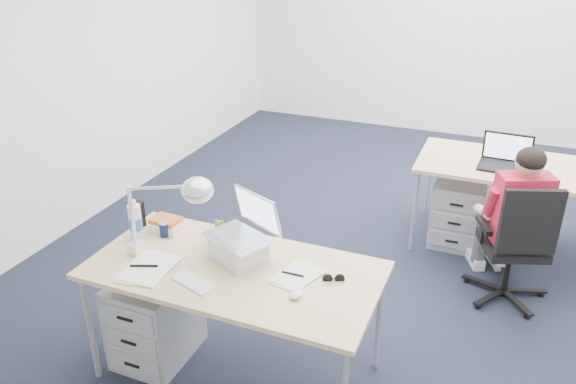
{
  "coord_description": "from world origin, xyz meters",
  "views": [
    {
      "loc": [
        0.42,
        -3.71,
        2.41
      ],
      "look_at": [
        -0.84,
        -0.64,
        0.85
      ],
      "focal_mm": 35.0,
      "sensor_mm": 36.0,
      "label": 1
    }
  ],
  "objects_px": {
    "office_chair": "(510,266)",
    "bear_figurine": "(219,230)",
    "drawer_pedestal_far": "(458,211)",
    "silver_laptop": "(238,230)",
    "drawer_pedestal_near": "(155,317)",
    "book_stack": "(166,224)",
    "cordless_phone": "(141,214)",
    "seated_person": "(511,218)",
    "headphones": "(225,239)",
    "sunglasses": "(334,279)",
    "dark_laptop": "(506,152)",
    "desk_far": "(523,171)",
    "desk_lamp": "(157,214)",
    "computer_mouse": "(296,294)",
    "wireless_keyboard": "(194,282)",
    "desk_near": "(234,275)",
    "water_bottle": "(135,219)",
    "can_koozie": "(164,229)"
  },
  "relations": [
    {
      "from": "silver_laptop",
      "to": "can_koozie",
      "type": "relative_size",
      "value": 3.8
    },
    {
      "from": "desk_near",
      "to": "silver_laptop",
      "type": "height_order",
      "value": "silver_laptop"
    },
    {
      "from": "drawer_pedestal_far",
      "to": "desk_lamp",
      "type": "bearing_deg",
      "value": -122.91
    },
    {
      "from": "desk_lamp",
      "to": "book_stack",
      "type": "bearing_deg",
      "value": 117.53
    },
    {
      "from": "drawer_pedestal_far",
      "to": "computer_mouse",
      "type": "bearing_deg",
      "value": -104.5
    },
    {
      "from": "desk_far",
      "to": "drawer_pedestal_far",
      "type": "bearing_deg",
      "value": -174.06
    },
    {
      "from": "drawer_pedestal_near",
      "to": "bear_figurine",
      "type": "height_order",
      "value": "bear_figurine"
    },
    {
      "from": "headphones",
      "to": "cordless_phone",
      "type": "distance_m",
      "value": 0.57
    },
    {
      "from": "silver_laptop",
      "to": "cordless_phone",
      "type": "xyz_separation_m",
      "value": [
        -0.73,
        0.12,
        -0.1
      ]
    },
    {
      "from": "desk_far",
      "to": "sunglasses",
      "type": "distance_m",
      "value": 2.25
    },
    {
      "from": "drawer_pedestal_far",
      "to": "cordless_phone",
      "type": "xyz_separation_m",
      "value": [
        -1.74,
        -1.9,
        0.54
      ]
    },
    {
      "from": "seated_person",
      "to": "desk_far",
      "type": "bearing_deg",
      "value": 62.7
    },
    {
      "from": "computer_mouse",
      "to": "book_stack",
      "type": "bearing_deg",
      "value": 158.85
    },
    {
      "from": "desk_far",
      "to": "headphones",
      "type": "relative_size",
      "value": 7.68
    },
    {
      "from": "drawer_pedestal_near",
      "to": "desk_lamp",
      "type": "distance_m",
      "value": 0.74
    },
    {
      "from": "silver_laptop",
      "to": "computer_mouse",
      "type": "relative_size",
      "value": 3.97
    },
    {
      "from": "office_chair",
      "to": "computer_mouse",
      "type": "height_order",
      "value": "office_chair"
    },
    {
      "from": "cordless_phone",
      "to": "headphones",
      "type": "bearing_deg",
      "value": 20.99
    },
    {
      "from": "computer_mouse",
      "to": "silver_laptop",
      "type": "bearing_deg",
      "value": 151.21
    },
    {
      "from": "dark_laptop",
      "to": "water_bottle",
      "type": "bearing_deg",
      "value": -132.28
    },
    {
      "from": "office_chair",
      "to": "sunglasses",
      "type": "height_order",
      "value": "office_chair"
    },
    {
      "from": "desk_near",
      "to": "computer_mouse",
      "type": "relative_size",
      "value": 17.34
    },
    {
      "from": "computer_mouse",
      "to": "can_koozie",
      "type": "bearing_deg",
      "value": 161.76
    },
    {
      "from": "drawer_pedestal_near",
      "to": "silver_laptop",
      "type": "relative_size",
      "value": 1.5
    },
    {
      "from": "water_bottle",
      "to": "bear_figurine",
      "type": "relative_size",
      "value": 1.77
    },
    {
      "from": "desk_lamp",
      "to": "office_chair",
      "type": "bearing_deg",
      "value": 37.3
    },
    {
      "from": "computer_mouse",
      "to": "desk_lamp",
      "type": "xyz_separation_m",
      "value": [
        -0.83,
        0.05,
        0.26
      ]
    },
    {
      "from": "desk_near",
      "to": "sunglasses",
      "type": "height_order",
      "value": "sunglasses"
    },
    {
      "from": "drawer_pedestal_near",
      "to": "wireless_keyboard",
      "type": "distance_m",
      "value": 0.64
    },
    {
      "from": "drawer_pedestal_near",
      "to": "bear_figurine",
      "type": "distance_m",
      "value": 0.67
    },
    {
      "from": "headphones",
      "to": "sunglasses",
      "type": "xyz_separation_m",
      "value": [
        0.72,
        -0.15,
        -0.0
      ]
    },
    {
      "from": "wireless_keyboard",
      "to": "silver_laptop",
      "type": "bearing_deg",
      "value": 89.09
    },
    {
      "from": "silver_laptop",
      "to": "headphones",
      "type": "relative_size",
      "value": 1.76
    },
    {
      "from": "can_koozie",
      "to": "wireless_keyboard",
      "type": "bearing_deg",
      "value": -40.99
    },
    {
      "from": "computer_mouse",
      "to": "headphones",
      "type": "xyz_separation_m",
      "value": [
        -0.59,
        0.35,
        0.0
      ]
    },
    {
      "from": "seated_person",
      "to": "desk_lamp",
      "type": "relative_size",
      "value": 2.02
    },
    {
      "from": "office_chair",
      "to": "bear_figurine",
      "type": "xyz_separation_m",
      "value": [
        -1.65,
        -1.16,
        0.54
      ]
    },
    {
      "from": "desk_far",
      "to": "seated_person",
      "type": "distance_m",
      "value": 0.63
    },
    {
      "from": "drawer_pedestal_far",
      "to": "computer_mouse",
      "type": "relative_size",
      "value": 5.96
    },
    {
      "from": "drawer_pedestal_near",
      "to": "book_stack",
      "type": "relative_size",
      "value": 2.99
    },
    {
      "from": "wireless_keyboard",
      "to": "can_koozie",
      "type": "height_order",
      "value": "can_koozie"
    },
    {
      "from": "water_bottle",
      "to": "desk_lamp",
      "type": "height_order",
      "value": "desk_lamp"
    },
    {
      "from": "headphones",
      "to": "desk_near",
      "type": "bearing_deg",
      "value": -40.06
    },
    {
      "from": "wireless_keyboard",
      "to": "cordless_phone",
      "type": "distance_m",
      "value": 0.76
    },
    {
      "from": "sunglasses",
      "to": "dark_laptop",
      "type": "distance_m",
      "value": 2.09
    },
    {
      "from": "water_bottle",
      "to": "silver_laptop",
      "type": "bearing_deg",
      "value": 1.86
    },
    {
      "from": "drawer_pedestal_far",
      "to": "silver_laptop",
      "type": "distance_m",
      "value": 2.34
    },
    {
      "from": "silver_laptop",
      "to": "computer_mouse",
      "type": "distance_m",
      "value": 0.51
    },
    {
      "from": "seated_person",
      "to": "headphones",
      "type": "distance_m",
      "value": 2.05
    },
    {
      "from": "drawer_pedestal_far",
      "to": "drawer_pedestal_near",
      "type": "bearing_deg",
      "value": -125.13
    }
  ]
}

